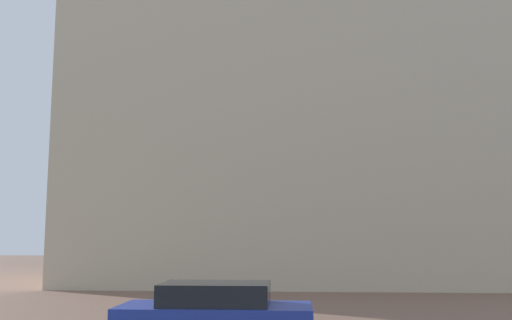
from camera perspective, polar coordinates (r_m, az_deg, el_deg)
landmark_building at (r=33.24m, az=3.84°, el=3.61°), size 23.98×13.77×28.73m
car_blue at (r=13.07m, az=-4.09°, el=-15.41°), size 4.26×2.08×1.45m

